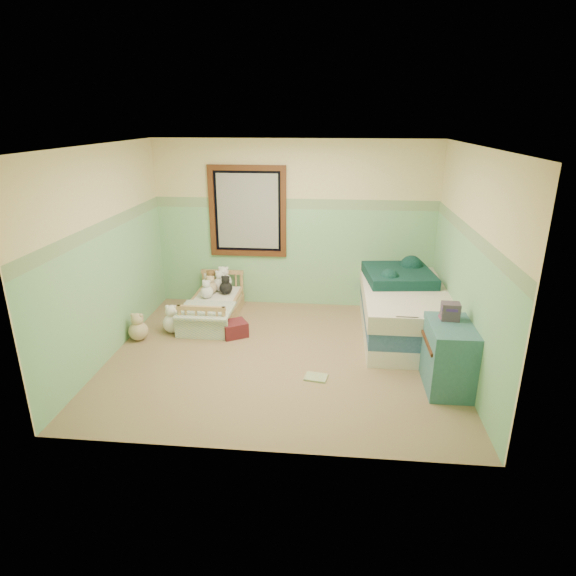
# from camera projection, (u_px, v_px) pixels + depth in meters

# --- Properties ---
(floor) EXTENTS (4.20, 3.60, 0.02)m
(floor) POSITION_uv_depth(u_px,v_px,m) (282.00, 357.00, 5.95)
(floor) COLOR brown
(floor) RESTS_ON ground
(ceiling) EXTENTS (4.20, 3.60, 0.02)m
(ceiling) POSITION_uv_depth(u_px,v_px,m) (281.00, 145.00, 5.10)
(ceiling) COLOR silver
(ceiling) RESTS_ON wall_back
(wall_back) EXTENTS (4.20, 0.04, 2.50)m
(wall_back) POSITION_uv_depth(u_px,v_px,m) (294.00, 225.00, 7.21)
(wall_back) COLOR beige
(wall_back) RESTS_ON floor
(wall_front) EXTENTS (4.20, 0.04, 2.50)m
(wall_front) POSITION_uv_depth(u_px,v_px,m) (256.00, 322.00, 3.84)
(wall_front) COLOR beige
(wall_front) RESTS_ON floor
(wall_left) EXTENTS (0.04, 3.60, 2.50)m
(wall_left) POSITION_uv_depth(u_px,v_px,m) (106.00, 254.00, 5.71)
(wall_left) COLOR beige
(wall_left) RESTS_ON floor
(wall_right) EXTENTS (0.04, 3.60, 2.50)m
(wall_right) POSITION_uv_depth(u_px,v_px,m) (469.00, 264.00, 5.33)
(wall_right) COLOR beige
(wall_right) RESTS_ON floor
(wainscot_mint) EXTENTS (4.20, 0.01, 1.50)m
(wainscot_mint) POSITION_uv_depth(u_px,v_px,m) (294.00, 258.00, 7.36)
(wainscot_mint) COLOR #7FBC86
(wainscot_mint) RESTS_ON floor
(border_strip) EXTENTS (4.20, 0.01, 0.15)m
(border_strip) POSITION_uv_depth(u_px,v_px,m) (294.00, 204.00, 7.08)
(border_strip) COLOR #447550
(border_strip) RESTS_ON wall_back
(window_frame) EXTENTS (1.16, 0.06, 1.36)m
(window_frame) POSITION_uv_depth(u_px,v_px,m) (247.00, 212.00, 7.17)
(window_frame) COLOR #421D10
(window_frame) RESTS_ON wall_back
(window_blinds) EXTENTS (0.92, 0.01, 1.12)m
(window_blinds) POSITION_uv_depth(u_px,v_px,m) (248.00, 212.00, 7.18)
(window_blinds) COLOR #B6B6AE
(window_blinds) RESTS_ON window_frame
(toddler_bed_frame) EXTENTS (0.66, 1.32, 0.17)m
(toddler_bed_frame) POSITION_uv_depth(u_px,v_px,m) (214.00, 314.00, 7.00)
(toddler_bed_frame) COLOR #9F784B
(toddler_bed_frame) RESTS_ON floor
(toddler_mattress) EXTENTS (0.60, 1.26, 0.12)m
(toddler_mattress) POSITION_uv_depth(u_px,v_px,m) (213.00, 304.00, 6.95)
(toddler_mattress) COLOR silver
(toddler_mattress) RESTS_ON toddler_bed_frame
(patchwork_quilt) EXTENTS (0.71, 0.66, 0.03)m
(patchwork_quilt) POSITION_uv_depth(u_px,v_px,m) (206.00, 310.00, 6.54)
(patchwork_quilt) COLOR #6A92C5
(patchwork_quilt) RESTS_ON toddler_mattress
(plush_bed_brown) EXTENTS (0.20, 0.20, 0.20)m
(plush_bed_brown) POSITION_uv_depth(u_px,v_px,m) (211.00, 282.00, 7.38)
(plush_bed_brown) COLOR brown
(plush_bed_brown) RESTS_ON toddler_mattress
(plush_bed_white) EXTENTS (0.24, 0.24, 0.24)m
(plush_bed_white) POSITION_uv_depth(u_px,v_px,m) (224.00, 281.00, 7.35)
(plush_bed_white) COLOR white
(plush_bed_white) RESTS_ON toddler_mattress
(plush_bed_tan) EXTENTS (0.19, 0.19, 0.19)m
(plush_bed_tan) POSITION_uv_depth(u_px,v_px,m) (211.00, 288.00, 7.17)
(plush_bed_tan) COLOR #CFB489
(plush_bed_tan) RESTS_ON toddler_mattress
(plush_bed_dark) EXTENTS (0.19, 0.19, 0.19)m
(plush_bed_dark) POSITION_uv_depth(u_px,v_px,m) (226.00, 288.00, 7.15)
(plush_bed_dark) COLOR black
(plush_bed_dark) RESTS_ON toddler_mattress
(plush_floor_cream) EXTENTS (0.27, 0.27, 0.27)m
(plush_floor_cream) POSITION_uv_depth(u_px,v_px,m) (173.00, 323.00, 6.56)
(plush_floor_cream) COLOR white
(plush_floor_cream) RESTS_ON floor
(plush_floor_tan) EXTENTS (0.25, 0.25, 0.25)m
(plush_floor_tan) POSITION_uv_depth(u_px,v_px,m) (138.00, 331.00, 6.33)
(plush_floor_tan) COLOR #CFB489
(plush_floor_tan) RESTS_ON floor
(twin_bed_frame) EXTENTS (1.04, 2.07, 0.22)m
(twin_bed_frame) POSITION_uv_depth(u_px,v_px,m) (401.00, 325.00, 6.55)
(twin_bed_frame) COLOR white
(twin_bed_frame) RESTS_ON floor
(twin_boxspring) EXTENTS (1.04, 2.07, 0.22)m
(twin_boxspring) POSITION_uv_depth(u_px,v_px,m) (403.00, 310.00, 6.47)
(twin_boxspring) COLOR navy
(twin_boxspring) RESTS_ON twin_bed_frame
(twin_mattress) EXTENTS (1.08, 2.11, 0.22)m
(twin_mattress) POSITION_uv_depth(u_px,v_px,m) (404.00, 295.00, 6.40)
(twin_mattress) COLOR silver
(twin_mattress) RESTS_ON twin_boxspring
(teal_blanket) EXTENTS (0.98, 1.03, 0.14)m
(teal_blanket) POSITION_uv_depth(u_px,v_px,m) (399.00, 275.00, 6.62)
(teal_blanket) COLOR black
(teal_blanket) RESTS_ON twin_mattress
(dresser) EXTENTS (0.46, 0.73, 0.73)m
(dresser) POSITION_uv_depth(u_px,v_px,m) (448.00, 356.00, 5.15)
(dresser) COLOR #32616C
(dresser) RESTS_ON floor
(book_stack) EXTENTS (0.20, 0.16, 0.19)m
(book_stack) POSITION_uv_depth(u_px,v_px,m) (450.00, 311.00, 5.13)
(book_stack) COLOR brown
(book_stack) RESTS_ON dresser
(red_pillow) EXTENTS (0.42, 0.41, 0.20)m
(red_pillow) POSITION_uv_depth(u_px,v_px,m) (234.00, 329.00, 6.46)
(red_pillow) COLOR maroon
(red_pillow) RESTS_ON floor
(floor_book) EXTENTS (0.28, 0.23, 0.02)m
(floor_book) POSITION_uv_depth(u_px,v_px,m) (316.00, 377.00, 5.44)
(floor_book) COLOR yellow
(floor_book) RESTS_ON floor
(extra_plush_0) EXTENTS (0.15, 0.15, 0.15)m
(extra_plush_0) POSITION_uv_depth(u_px,v_px,m) (208.00, 283.00, 7.43)
(extra_plush_0) COLOR white
(extra_plush_0) RESTS_ON toddler_mattress
(extra_plush_1) EXTENTS (0.19, 0.19, 0.19)m
(extra_plush_1) POSITION_uv_depth(u_px,v_px,m) (207.00, 292.00, 6.99)
(extra_plush_1) COLOR white
(extra_plush_1) RESTS_ON toddler_mattress
(extra_plush_2) EXTENTS (0.22, 0.22, 0.22)m
(extra_plush_2) POSITION_uv_depth(u_px,v_px,m) (220.00, 284.00, 7.28)
(extra_plush_2) COLOR white
(extra_plush_2) RESTS_ON toddler_mattress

